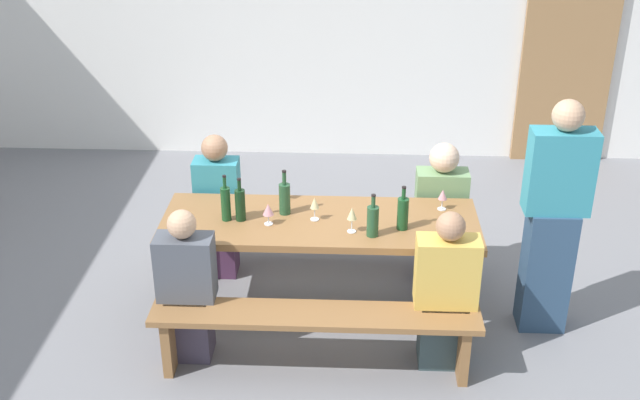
# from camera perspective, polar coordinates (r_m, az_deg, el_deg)

# --- Properties ---
(ground_plane) EXTENTS (24.00, 24.00, 0.00)m
(ground_plane) POSITION_cam_1_polar(r_m,az_deg,el_deg) (5.75, -0.00, -8.08)
(ground_plane) COLOR slate
(wooden_door) EXTENTS (0.90, 0.06, 2.10)m
(wooden_door) POSITION_cam_1_polar(r_m,az_deg,el_deg) (8.26, 17.44, 9.59)
(wooden_door) COLOR #9E7247
(wooden_door) RESTS_ON ground
(tasting_table) EXTENTS (2.16, 0.75, 0.75)m
(tasting_table) POSITION_cam_1_polar(r_m,az_deg,el_deg) (5.41, -0.00, -2.18)
(tasting_table) COLOR olive
(tasting_table) RESTS_ON ground
(bench_near) EXTENTS (2.06, 0.30, 0.45)m
(bench_near) POSITION_cam_1_polar(r_m,az_deg,el_deg) (4.99, -0.35, -9.04)
(bench_near) COLOR olive
(bench_near) RESTS_ON ground
(bench_far) EXTENTS (2.06, 0.30, 0.45)m
(bench_far) POSITION_cam_1_polar(r_m,az_deg,el_deg) (6.15, 0.28, -1.77)
(bench_far) COLOR olive
(bench_far) RESTS_ON ground
(wine_bottle_0) EXTENTS (0.07, 0.07, 0.31)m
(wine_bottle_0) POSITION_cam_1_polar(r_m,az_deg,el_deg) (5.34, -5.80, -0.30)
(wine_bottle_0) COLOR #143319
(wine_bottle_0) RESTS_ON tasting_table
(wine_bottle_1) EXTENTS (0.07, 0.07, 0.33)m
(wine_bottle_1) POSITION_cam_1_polar(r_m,az_deg,el_deg) (5.35, -6.84, -0.21)
(wine_bottle_1) COLOR #194723
(wine_bottle_1) RESTS_ON tasting_table
(wine_bottle_2) EXTENTS (0.08, 0.08, 0.31)m
(wine_bottle_2) POSITION_cam_1_polar(r_m,az_deg,el_deg) (5.23, 6.01, -0.93)
(wine_bottle_2) COLOR #194723
(wine_bottle_2) RESTS_ON tasting_table
(wine_bottle_3) EXTENTS (0.08, 0.08, 0.30)m
(wine_bottle_3) POSITION_cam_1_polar(r_m,az_deg,el_deg) (5.13, 3.84, -1.48)
(wine_bottle_3) COLOR #234C2D
(wine_bottle_3) RESTS_ON tasting_table
(wine_bottle_4) EXTENTS (0.08, 0.08, 0.32)m
(wine_bottle_4) POSITION_cam_1_polar(r_m,az_deg,el_deg) (5.41, -2.58, 0.16)
(wine_bottle_4) COLOR #234C2D
(wine_bottle_4) RESTS_ON tasting_table
(wine_glass_0) EXTENTS (0.06, 0.06, 0.15)m
(wine_glass_0) POSITION_cam_1_polar(r_m,az_deg,el_deg) (5.53, 8.87, 0.32)
(wine_glass_0) COLOR silver
(wine_glass_0) RESTS_ON tasting_table
(wine_glass_1) EXTENTS (0.06, 0.06, 0.17)m
(wine_glass_1) POSITION_cam_1_polar(r_m,az_deg,el_deg) (5.32, -0.39, -0.30)
(wine_glass_1) COLOR silver
(wine_glass_1) RESTS_ON tasting_table
(wine_glass_2) EXTENTS (0.08, 0.08, 0.15)m
(wine_glass_2) POSITION_cam_1_polar(r_m,az_deg,el_deg) (5.27, -3.77, -0.73)
(wine_glass_2) COLOR silver
(wine_glass_2) RESTS_ON tasting_table
(wine_glass_3) EXTENTS (0.06, 0.06, 0.17)m
(wine_glass_3) POSITION_cam_1_polar(r_m,az_deg,el_deg) (5.61, -2.62, 1.19)
(wine_glass_3) COLOR silver
(wine_glass_3) RESTS_ON tasting_table
(wine_glass_4) EXTENTS (0.06, 0.06, 0.18)m
(wine_glass_4) POSITION_cam_1_polar(r_m,az_deg,el_deg) (5.16, 2.33, -1.05)
(wine_glass_4) COLOR silver
(wine_glass_4) RESTS_ON tasting_table
(seated_guest_near_0) EXTENTS (0.37, 0.24, 1.06)m
(seated_guest_near_0) POSITION_cam_1_polar(r_m,az_deg,el_deg) (5.14, -9.58, -6.42)
(seated_guest_near_0) COLOR #403849
(seated_guest_near_0) RESTS_ON ground
(seated_guest_near_1) EXTENTS (0.40, 0.24, 1.09)m
(seated_guest_near_1) POSITION_cam_1_polar(r_m,az_deg,el_deg) (5.07, 9.04, -6.79)
(seated_guest_near_1) COLOR #36494D
(seated_guest_near_1) RESTS_ON ground
(seated_guest_far_0) EXTENTS (0.33, 0.24, 1.15)m
(seated_guest_far_0) POSITION_cam_1_polar(r_m,az_deg,el_deg) (6.01, -7.37, -0.64)
(seated_guest_far_0) COLOR #4A2A47
(seated_guest_far_0) RESTS_ON ground
(seated_guest_far_1) EXTENTS (0.38, 0.24, 1.11)m
(seated_guest_far_1) POSITION_cam_1_polar(r_m,az_deg,el_deg) (5.97, 8.68, -1.10)
(seated_guest_far_1) COLOR #3B3961
(seated_guest_far_1) RESTS_ON ground
(standing_host) EXTENTS (0.42, 0.24, 1.66)m
(standing_host) POSITION_cam_1_polar(r_m,az_deg,el_deg) (5.44, 16.48, -1.62)
(standing_host) COLOR #2E4967
(standing_host) RESTS_ON ground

